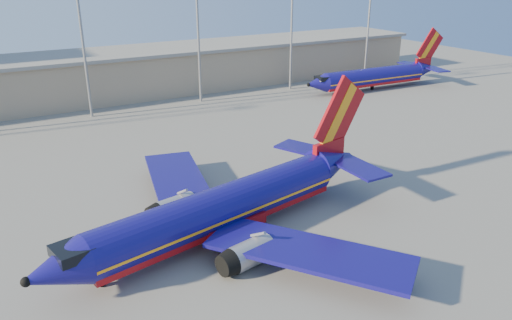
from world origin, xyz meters
name	(u,v)px	position (x,y,z in m)	size (l,w,h in m)	color
ground	(254,223)	(0.00, 0.00, 0.00)	(220.00, 220.00, 0.00)	slate
terminal_building	(152,70)	(10.00, 58.00, 4.32)	(122.00, 16.00, 8.50)	gray
light_mast_row	(141,5)	(5.00, 46.00, 17.55)	(101.60, 1.60, 28.65)	gray
aircraft_main	(228,206)	(-2.96, -0.30, 2.75)	(37.72, 35.92, 12.90)	navy
aircraft_second	(376,76)	(50.08, 37.07, 2.66)	(34.22, 13.32, 11.58)	navy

